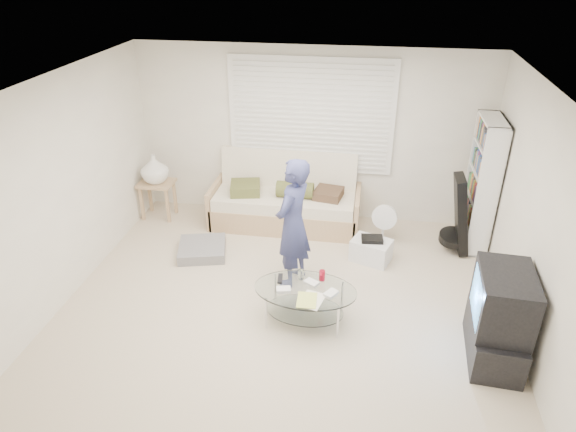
% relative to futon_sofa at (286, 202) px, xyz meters
% --- Properties ---
extents(ground, '(5.00, 5.00, 0.00)m').
position_rel_futon_sofa_xyz_m(ground, '(0.30, -1.87, -0.34)').
color(ground, '#C5B499').
rests_on(ground, ground).
extents(room_shell, '(5.02, 4.52, 2.51)m').
position_rel_futon_sofa_xyz_m(room_shell, '(0.30, -1.40, 1.29)').
color(room_shell, white).
rests_on(room_shell, ground).
extents(window_blinds, '(2.32, 0.08, 1.62)m').
position_rel_futon_sofa_xyz_m(window_blinds, '(0.30, 0.33, 1.21)').
color(window_blinds, silver).
rests_on(window_blinds, ground).
extents(futon_sofa, '(2.14, 0.86, 1.05)m').
position_rel_futon_sofa_xyz_m(futon_sofa, '(0.00, 0.00, 0.00)').
color(futon_sofa, tan).
rests_on(futon_sofa, ground).
extents(grey_floor_pillow, '(0.74, 0.74, 0.14)m').
position_rel_futon_sofa_xyz_m(grey_floor_pillow, '(-0.96, -1.02, -0.27)').
color(grey_floor_pillow, slate).
rests_on(grey_floor_pillow, ground).
extents(side_table, '(0.50, 0.40, 0.99)m').
position_rel_futon_sofa_xyz_m(side_table, '(-1.92, -0.10, 0.39)').
color(side_table, tan).
rests_on(side_table, ground).
extents(bookshelf, '(0.28, 0.75, 1.78)m').
position_rel_futon_sofa_xyz_m(bookshelf, '(2.62, -0.16, 0.55)').
color(bookshelf, white).
rests_on(bookshelf, ground).
extents(guitar_case, '(0.38, 0.40, 1.07)m').
position_rel_futon_sofa_xyz_m(guitar_case, '(2.38, -0.41, 0.13)').
color(guitar_case, black).
rests_on(guitar_case, ground).
extents(floor_fan, '(0.36, 0.23, 0.58)m').
position_rel_futon_sofa_xyz_m(floor_fan, '(1.41, -0.32, -0.01)').
color(floor_fan, white).
rests_on(floor_fan, ground).
extents(storage_bin, '(0.58, 0.49, 0.34)m').
position_rel_futon_sofa_xyz_m(storage_bin, '(1.27, -0.82, -0.19)').
color(storage_bin, white).
rests_on(storage_bin, ground).
extents(tv_unit, '(0.54, 0.92, 0.98)m').
position_rel_futon_sofa_xyz_m(tv_unit, '(2.50, -2.40, 0.13)').
color(tv_unit, black).
rests_on(tv_unit, ground).
extents(coffee_table, '(1.13, 0.74, 0.53)m').
position_rel_futon_sofa_xyz_m(coffee_table, '(0.58, -2.15, -0.01)').
color(coffee_table, silver).
rests_on(coffee_table, ground).
extents(standing_person, '(0.55, 0.68, 1.60)m').
position_rel_futon_sofa_xyz_m(standing_person, '(0.33, -1.45, 0.46)').
color(standing_person, navy).
rests_on(standing_person, ground).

